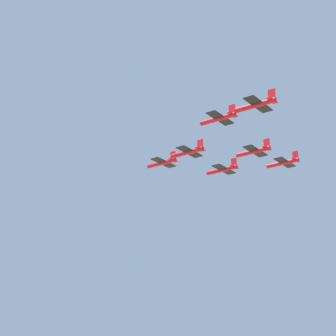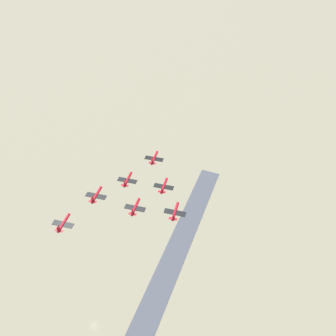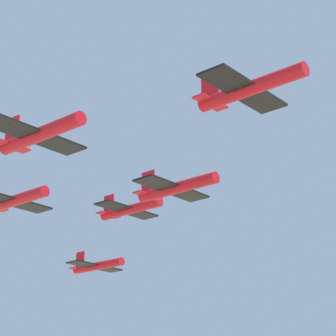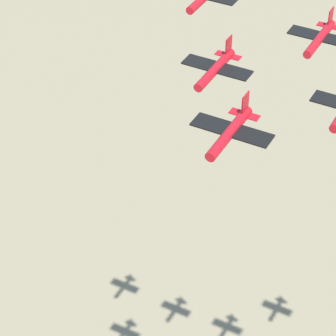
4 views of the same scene
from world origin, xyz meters
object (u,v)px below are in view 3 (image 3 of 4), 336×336
(jet_0, at_px, (247,89))
(jet_4, at_px, (13,201))
(jet_1, at_px, (174,188))
(jet_3, at_px, (129,209))
(jet_2, at_px, (38,135))
(jet_6, at_px, (96,266))

(jet_0, distance_m, jet_4, 34.23)
(jet_0, bearing_deg, jet_4, -90.00)
(jet_1, relative_size, jet_3, 1.00)
(jet_2, xyz_separation_m, jet_6, (2.61, -52.47, -1.71))
(jet_2, bearing_deg, jet_3, -150.46)
(jet_1, height_order, jet_6, jet_1)
(jet_1, distance_m, jet_2, 20.02)
(jet_1, relative_size, jet_6, 1.00)
(jet_1, bearing_deg, jet_6, -120.47)
(jet_3, xyz_separation_m, jet_4, (12.19, 15.88, -3.39))
(jet_0, bearing_deg, jet_2, -59.53)
(jet_3, relative_size, jet_6, 1.00)
(jet_3, relative_size, jet_4, 1.00)
(jet_1, relative_size, jet_2, 1.00)
(jet_0, xyz_separation_m, jet_3, (14.80, -36.60, -0.34))
(jet_0, xyz_separation_m, jet_1, (7.40, -18.30, -3.28))
(jet_0, bearing_deg, jet_3, -120.47)
(jet_0, height_order, jet_3, jet_0)
(jet_6, bearing_deg, jet_1, 59.53)
(jet_0, distance_m, jet_3, 39.48)
(jet_6, bearing_deg, jet_2, 40.36)
(jet_0, distance_m, jet_2, 19.97)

